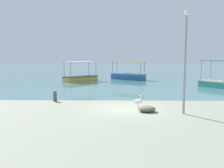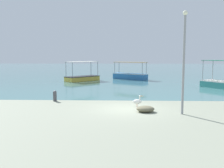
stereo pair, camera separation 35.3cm
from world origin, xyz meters
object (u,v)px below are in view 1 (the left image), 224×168
fishing_boat_far_left (80,77)px  pelican (138,101)px  fishing_boat_center (128,75)px  lamp_post (185,57)px  mooring_bollard (55,96)px  net_pile (147,109)px

fishing_boat_far_left → pelican: bearing=-69.8°
fishing_boat_center → pelican: size_ratio=6.41×
fishing_boat_center → pelican: 19.96m
lamp_post → fishing_boat_far_left: bearing=114.7°
lamp_post → mooring_bollard: bearing=155.4°
lamp_post → fishing_boat_center: bearing=95.8°
fishing_boat_far_left → pelican: size_ratio=5.77×
fishing_boat_center → mooring_bollard: bearing=-109.4°
pelican → mooring_bollard: (-6.09, 1.95, 0.06)m
lamp_post → net_pile: 3.82m
net_pile → fishing_boat_center: bearing=90.4°
fishing_boat_center → net_pile: fishing_boat_center is taller
mooring_bollard → net_pile: size_ratio=0.73×
pelican → lamp_post: 4.34m
fishing_boat_far_left → mooring_bollard: (0.27, -15.34, -0.08)m
pelican → net_pile: bearing=-75.2°
lamp_post → net_pile: (-2.10, 0.51, -3.15)m
pelican → mooring_bollard: 6.39m
fishing_boat_center → fishing_boat_far_left: size_ratio=1.11×
pelican → net_pile: (0.39, -1.47, -0.19)m
fishing_boat_center → fishing_boat_far_left: fishing_boat_far_left is taller
fishing_boat_center → net_pile: 21.43m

